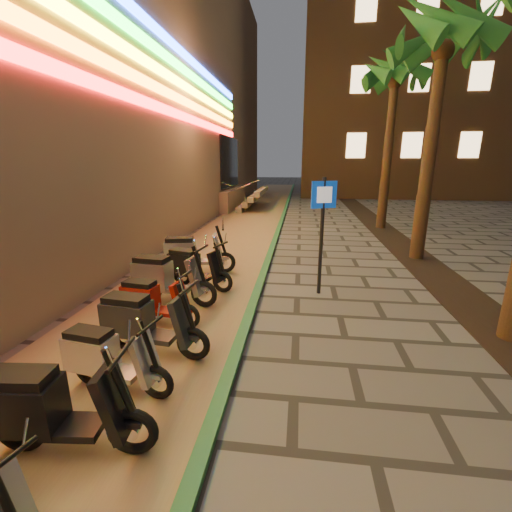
# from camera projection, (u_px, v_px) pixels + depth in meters

# --- Properties ---
(ground) EXTENTS (120.00, 120.00, 0.00)m
(ground) POSITION_uv_depth(u_px,v_px,m) (294.00, 399.00, 4.32)
(ground) COLOR #474442
(ground) RESTS_ON ground
(parking_strip) EXTENTS (3.40, 60.00, 0.01)m
(parking_strip) POSITION_uv_depth(u_px,v_px,m) (236.00, 233.00, 14.19)
(parking_strip) COLOR #8C7251
(parking_strip) RESTS_ON ground
(green_curb) EXTENTS (0.18, 60.00, 0.10)m
(green_curb) POSITION_uv_depth(u_px,v_px,m) (277.00, 233.00, 13.97)
(green_curb) COLOR #266737
(green_curb) RESTS_ON ground
(planting_strip) EXTENTS (1.20, 40.00, 0.02)m
(planting_strip) POSITION_uv_depth(u_px,v_px,m) (441.00, 279.00, 8.65)
(planting_strip) COLOR black
(planting_strip) RESTS_ON ground
(apartment_block) EXTENTS (18.00, 16.06, 25.00)m
(apartment_block) POSITION_uv_depth(u_px,v_px,m) (408.00, 49.00, 30.41)
(apartment_block) COLOR brown
(apartment_block) RESTS_ON ground
(palm_c) EXTENTS (2.97, 3.02, 6.91)m
(palm_c) POSITION_uv_depth(u_px,v_px,m) (443.00, 50.00, 9.02)
(palm_c) COLOR #472D19
(palm_c) RESTS_ON ground
(palm_d) EXTENTS (2.97, 3.02, 7.16)m
(palm_d) POSITION_uv_depth(u_px,v_px,m) (395.00, 82.00, 13.74)
(palm_d) COLOR #472D19
(palm_d) RESTS_ON ground
(pedestrian_sign) EXTENTS (0.54, 0.24, 2.57)m
(pedestrian_sign) POSITION_uv_depth(u_px,v_px,m) (322.00, 220.00, 7.32)
(pedestrian_sign) COLOR black
(pedestrian_sign) RESTS_ON ground
(scooter_3) EXTENTS (1.72, 0.63, 1.21)m
(scooter_3) POSITION_uv_depth(u_px,v_px,m) (50.00, 408.00, 3.40)
(scooter_3) COLOR black
(scooter_3) RESTS_ON ground
(scooter_4) EXTENTS (1.51, 0.62, 1.06)m
(scooter_4) POSITION_uv_depth(u_px,v_px,m) (106.00, 358.00, 4.40)
(scooter_4) COLOR black
(scooter_4) RESTS_ON ground
(scooter_5) EXTENTS (1.72, 0.66, 1.21)m
(scooter_5) POSITION_uv_depth(u_px,v_px,m) (143.00, 322.00, 5.22)
(scooter_5) COLOR black
(scooter_5) RESTS_ON ground
(scooter_6) EXTENTS (1.50, 0.60, 1.05)m
(scooter_6) POSITION_uv_depth(u_px,v_px,m) (152.00, 300.00, 6.20)
(scooter_6) COLOR black
(scooter_6) RESTS_ON ground
(scooter_7) EXTENTS (1.83, 0.72, 1.29)m
(scooter_7) POSITION_uv_depth(u_px,v_px,m) (165.00, 278.00, 7.10)
(scooter_7) COLOR black
(scooter_7) RESTS_ON ground
(scooter_8) EXTENTS (1.64, 0.87, 1.17)m
(scooter_8) POSITION_uv_depth(u_px,v_px,m) (193.00, 267.00, 8.00)
(scooter_8) COLOR black
(scooter_8) RESTS_ON ground
(scooter_9) EXTENTS (1.84, 0.85, 1.29)m
(scooter_9) POSITION_uv_depth(u_px,v_px,m) (191.00, 253.00, 8.95)
(scooter_9) COLOR black
(scooter_9) RESTS_ON ground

